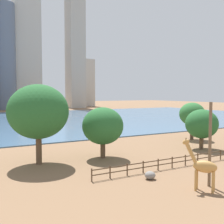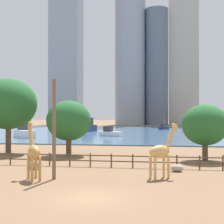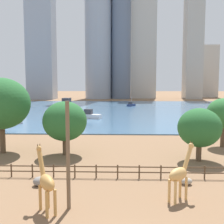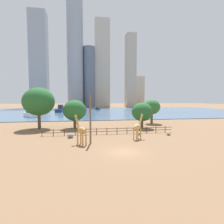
% 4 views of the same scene
% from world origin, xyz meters
% --- Properties ---
extents(ground_plane, '(400.00, 400.00, 0.00)m').
position_xyz_m(ground_plane, '(0.00, 80.00, 0.00)').
color(ground_plane, brown).
extents(harbor_water, '(180.00, 86.00, 0.20)m').
position_xyz_m(harbor_water, '(0.00, 77.00, 0.10)').
color(harbor_water, '#476B8C').
rests_on(harbor_water, ground).
extents(giraffe_tall, '(2.20, 2.91, 4.65)m').
position_xyz_m(giraffe_tall, '(-5.59, 4.82, 2.20)').
color(giraffe_tall, '#C18C47').
rests_on(giraffe_tall, ground).
extents(giraffe_companion, '(2.60, 2.47, 4.50)m').
position_xyz_m(giraffe_companion, '(4.13, 7.05, 2.13)').
color(giraffe_companion, tan).
rests_on(giraffe_companion, ground).
extents(utility_pole, '(0.28, 0.28, 7.82)m').
position_xyz_m(utility_pole, '(-4.13, 5.37, 3.91)').
color(utility_pole, brown).
rests_on(utility_pole, ground).
extents(boulder_by_pole, '(1.09, 1.07, 0.80)m').
position_xyz_m(boulder_by_pole, '(-7.58, 9.79, 0.40)').
color(boulder_by_pole, gray).
rests_on(boulder_by_pole, ground).
extents(boulder_small, '(1.09, 0.84, 0.63)m').
position_xyz_m(boulder_small, '(5.46, 10.48, 0.31)').
color(boulder_small, gray).
rests_on(boulder_small, ground).
extents(enclosure_fence, '(26.12, 0.14, 1.30)m').
position_xyz_m(enclosure_fence, '(-0.30, 12.00, 0.76)').
color(enclosure_fence, '#4C3826').
rests_on(enclosure_fence, ground).
extents(tree_left_large, '(5.49, 5.49, 6.77)m').
position_xyz_m(tree_left_large, '(-7.37, 20.43, 4.28)').
color(tree_left_large, brown).
rests_on(tree_left_large, ground).
extents(tree_center_broad, '(4.99, 4.99, 6.17)m').
position_xyz_m(tree_center_broad, '(8.68, 18.23, 3.90)').
color(tree_center_broad, brown).
rests_on(tree_center_broad, ground).
extents(tree_left_small, '(7.32, 7.32, 9.71)m').
position_xyz_m(tree_left_small, '(-15.69, 21.27, 6.40)').
color(tree_left_small, brown).
rests_on(tree_left_small, ground).
extents(boat_ferry, '(5.56, 3.58, 2.30)m').
position_xyz_m(boat_ferry, '(-7.99, 54.97, 0.98)').
color(boat_ferry, silver).
rests_on(boat_ferry, harbor_water).
extents(boat_sailboat, '(3.46, 4.11, 3.60)m').
position_xyz_m(boat_sailboat, '(3.44, 91.34, 0.81)').
color(boat_sailboat, navy).
rests_on(boat_sailboat, harbor_water).
extents(boat_tug, '(4.31, 9.31, 3.95)m').
position_xyz_m(boat_tug, '(-17.88, 74.24, 1.54)').
color(boat_tug, navy).
rests_on(boat_tug, harbor_water).
extents(boat_barge, '(7.05, 8.22, 3.54)m').
position_xyz_m(boat_barge, '(-25.29, 48.15, 1.40)').
color(boat_barge, silver).
rests_on(boat_barge, harbor_water).
extents(skyline_tower_needle, '(14.78, 14.78, 102.76)m').
position_xyz_m(skyline_tower_needle, '(-13.05, 144.76, 51.38)').
color(skyline_tower_needle, '#939EAD').
rests_on(skyline_tower_needle, ground).
extents(skyline_block_central, '(14.06, 12.19, 81.24)m').
position_xyz_m(skyline_block_central, '(-43.47, 138.95, 40.62)').
color(skyline_block_central, '#939EAD').
rests_on(skyline_block_central, ground).
extents(skyline_tower_glass, '(10.78, 10.78, 55.64)m').
position_xyz_m(skyline_tower_glass, '(-0.32, 145.07, 27.82)').
color(skyline_tower_glass, slate).
rests_on(skyline_tower_glass, ground).
extents(skyline_block_left, '(14.08, 9.97, 83.58)m').
position_xyz_m(skyline_block_left, '(12.42, 150.63, 41.79)').
color(skyline_block_left, '#B7B2A8').
rests_on(skyline_block_left, ground).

